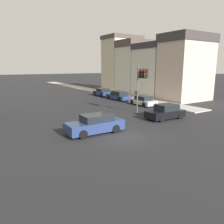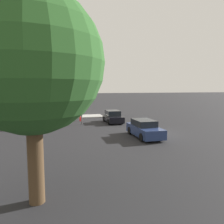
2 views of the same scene
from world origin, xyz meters
TOP-DOWN VIEW (x-y plane):
  - ground_plane at (0.00, 0.00)m, footprint 300.00×300.00m
  - sidewalk_strip at (13.54, 32.29)m, footprint 3.22×60.00m
  - rowhouse_backdrop at (19.12, 19.16)m, footprint 8.02×23.10m
  - traffic_signal at (6.48, 5.60)m, footprint 0.61×2.46m
  - crossing_car_0 at (-1.36, 1.90)m, footprint 4.74×2.03m
  - crossing_car_1 at (7.17, 2.37)m, footprint 4.21×2.03m
  - parked_car_0 at (10.53, 9.91)m, footprint 1.94×4.32m
  - parked_car_1 at (10.55, 16.02)m, footprint 2.09×4.85m
  - parked_car_2 at (10.71, 21.49)m, footprint 2.12×4.18m
  - fire_hydrant at (9.48, 6.19)m, footprint 0.22×0.22m

SIDE VIEW (x-z plane):
  - ground_plane at x=0.00m, z-range 0.00..0.00m
  - sidewalk_strip at x=13.54m, z-range 0.00..0.14m
  - fire_hydrant at x=9.48m, z-range 0.03..0.95m
  - parked_car_0 at x=10.53m, z-range -0.03..1.29m
  - parked_car_1 at x=10.55m, z-range -0.04..1.39m
  - parked_car_2 at x=10.71m, z-range -0.03..1.41m
  - crossing_car_1 at x=7.17m, z-range -0.05..1.47m
  - crossing_car_0 at x=-1.36m, z-range -0.03..1.50m
  - traffic_signal at x=6.48m, z-range 1.22..6.81m
  - rowhouse_backdrop at x=19.12m, z-range -0.63..11.27m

